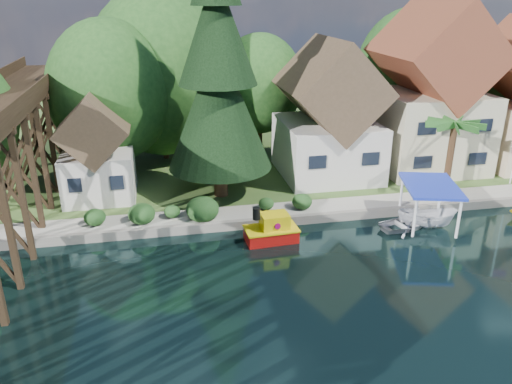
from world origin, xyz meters
TOP-DOWN VIEW (x-y plane):
  - ground at (0.00, 0.00)m, footprint 140.00×140.00m
  - bank at (0.00, 34.00)m, footprint 140.00×52.00m
  - seawall at (4.00, 8.00)m, footprint 60.00×0.40m
  - promenade at (6.00, 9.30)m, footprint 50.00×2.60m
  - house_left at (7.00, 16.00)m, footprint 7.64×8.64m
  - house_center at (16.00, 16.50)m, footprint 8.65×9.18m
  - shed at (-11.00, 14.50)m, footprint 5.09×5.40m
  - bg_trees at (1.00, 21.25)m, footprint 49.90×13.30m
  - shrubs at (-4.60, 9.26)m, footprint 15.76×2.47m
  - conifer at (-2.22, 13.00)m, footprint 7.52×7.52m
  - palm_tree at (14.68, 10.35)m, footprint 4.48×4.48m
  - tugboat at (0.07, 5.96)m, footprint 3.43×2.02m
  - boat_white_a at (9.26, 5.98)m, footprint 4.11×3.29m
  - boat_canopy at (10.66, 5.85)m, footprint 4.41×5.46m

SIDE VIEW (x-z plane):
  - ground at x=0.00m, z-range 0.00..0.00m
  - bank at x=0.00m, z-range 0.00..0.50m
  - seawall at x=4.00m, z-range 0.00..0.62m
  - boat_white_a at x=9.26m, z-range 0.00..0.76m
  - promenade at x=6.00m, z-range 0.50..0.56m
  - tugboat at x=0.07m, z-range -0.49..1.93m
  - shrubs at x=-4.60m, z-range 0.38..2.08m
  - boat_canopy at x=10.66m, z-range -0.22..2.85m
  - shed at x=-11.00m, z-range -0.10..7.75m
  - house_left at x=7.00m, z-range -0.37..10.65m
  - palm_tree at x=14.68m, z-range 2.68..8.52m
  - house_center at x=16.00m, z-range -0.53..13.36m
  - bg_trees at x=1.00m, z-range 2.00..12.57m
  - conifer at x=-2.22m, z-range 0.16..18.68m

